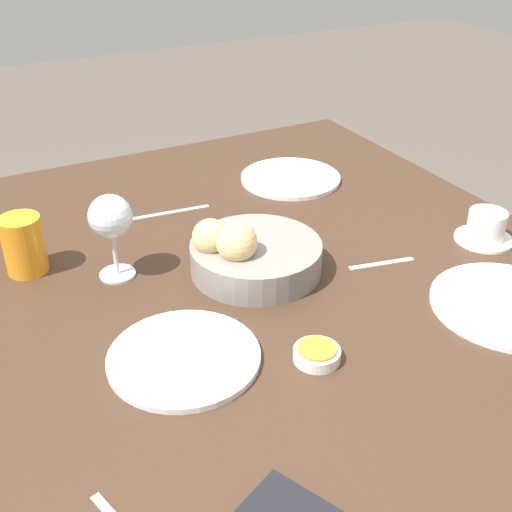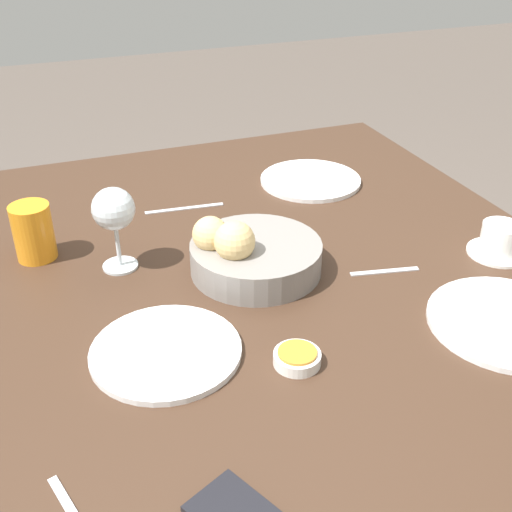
% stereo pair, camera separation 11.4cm
% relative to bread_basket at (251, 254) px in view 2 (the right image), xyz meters
% --- Properties ---
extents(dining_table, '(1.26, 1.08, 0.78)m').
position_rel_bread_basket_xyz_m(dining_table, '(0.02, -0.05, -0.13)').
color(dining_table, '#3D281C').
rests_on(dining_table, ground_plane).
extents(bread_basket, '(0.24, 0.24, 0.11)m').
position_rel_bread_basket_xyz_m(bread_basket, '(0.00, 0.00, 0.00)').
color(bread_basket, gray).
rests_on(bread_basket, dining_table).
extents(plate_near_left, '(0.25, 0.25, 0.01)m').
position_rel_bread_basket_xyz_m(plate_near_left, '(-0.30, -0.32, -0.03)').
color(plate_near_left, white).
rests_on(plate_near_left, dining_table).
extents(plate_near_right, '(0.23, 0.23, 0.01)m').
position_rel_bread_basket_xyz_m(plate_near_right, '(0.32, -0.27, -0.03)').
color(plate_near_right, white).
rests_on(plate_near_right, dining_table).
extents(plate_far_center, '(0.23, 0.23, 0.01)m').
position_rel_bread_basket_xyz_m(plate_far_center, '(-0.17, 0.20, -0.03)').
color(plate_far_center, white).
rests_on(plate_far_center, dining_table).
extents(juice_glass, '(0.07, 0.07, 0.11)m').
position_rel_bread_basket_xyz_m(juice_glass, '(0.19, 0.35, 0.02)').
color(juice_glass, orange).
rests_on(juice_glass, dining_table).
extents(wine_glass, '(0.08, 0.08, 0.16)m').
position_rel_bread_basket_xyz_m(wine_glass, '(0.10, 0.22, 0.08)').
color(wine_glass, silver).
rests_on(wine_glass, dining_table).
extents(coffee_cup, '(0.11, 0.11, 0.06)m').
position_rel_bread_basket_xyz_m(coffee_cup, '(-0.11, -0.46, -0.01)').
color(coffee_cup, white).
rests_on(coffee_cup, dining_table).
extents(jam_bowl_honey, '(0.07, 0.07, 0.02)m').
position_rel_bread_basket_xyz_m(jam_bowl_honey, '(-0.26, 0.03, -0.03)').
color(jam_bowl_honey, white).
rests_on(jam_bowl_honey, dining_table).
extents(knife_silver, '(0.03, 0.17, 0.00)m').
position_rel_bread_basket_xyz_m(knife_silver, '(0.29, 0.04, -0.03)').
color(knife_silver, '#B7B7BC').
rests_on(knife_silver, dining_table).
extents(spoon_coffee, '(0.04, 0.13, 0.00)m').
position_rel_bread_basket_xyz_m(spoon_coffee, '(-0.09, -0.22, -0.03)').
color(spoon_coffee, '#B7B7BC').
rests_on(spoon_coffee, dining_table).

